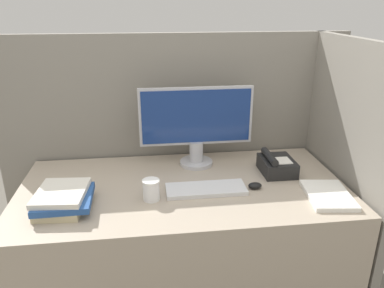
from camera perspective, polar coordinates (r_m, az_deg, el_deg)
The scene contains 10 objects.
cubicle_panel_rear at distance 2.23m, azimuth -2.56°, elevation -1.82°, with size 1.97×0.04×1.41m.
cubicle_panel_right at distance 2.11m, azimuth 21.51°, elevation -4.82°, with size 0.04×0.85×1.41m.
desk at distance 2.02m, azimuth -1.30°, elevation -15.60°, with size 1.57×0.79×0.73m.
monitor at distance 1.98m, azimuth 0.66°, elevation 2.81°, with size 0.60×0.18×0.43m.
keyboard at distance 1.78m, azimuth 2.15°, elevation -6.89°, with size 0.38×0.14×0.02m.
mouse at distance 1.82m, azimuth 9.57°, elevation -6.28°, with size 0.07×0.05×0.03m.
coffee_cup at distance 1.69m, azimuth -6.24°, elevation -6.96°, with size 0.08×0.08×0.10m.
book_stack at distance 1.72m, azimuth -19.11°, elevation -7.92°, with size 0.24×0.27×0.08m.
desk_telephone at distance 1.99m, azimuth 12.75°, elevation -3.15°, with size 0.16×0.20×0.11m.
paper_pile at distance 1.83m, azimuth 20.02°, elevation -7.31°, with size 0.22×0.29×0.02m.
Camera 1 is at (-0.16, -1.22, 1.57)m, focal length 35.00 mm.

